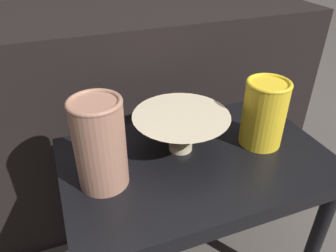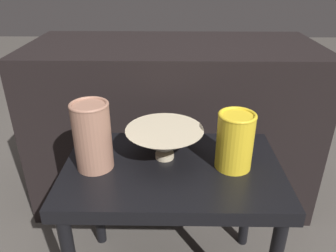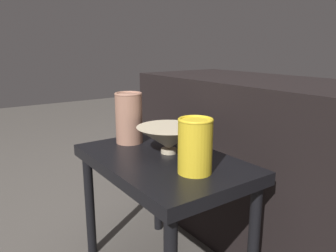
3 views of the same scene
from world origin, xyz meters
TOP-DOWN VIEW (x-y plane):
  - table at (0.00, 0.00)m, footprint 0.62×0.39m
  - couch_backdrop at (0.00, 0.50)m, footprint 1.14×0.50m
  - bowl at (-0.02, 0.04)m, footprint 0.22×0.22m
  - vase_textured_left at (-0.22, -0.01)m, footprint 0.10×0.10m
  - vase_colorful_right at (0.17, 0.00)m, footprint 0.10×0.10m

SIDE VIEW (x-z plane):
  - couch_backdrop at x=0.00m, z-range 0.00..0.69m
  - table at x=0.00m, z-range 0.17..0.62m
  - bowl at x=-0.02m, z-range 0.46..0.56m
  - vase_colorful_right at x=0.17m, z-range 0.46..0.62m
  - vase_textured_left at x=-0.22m, z-range 0.46..0.65m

